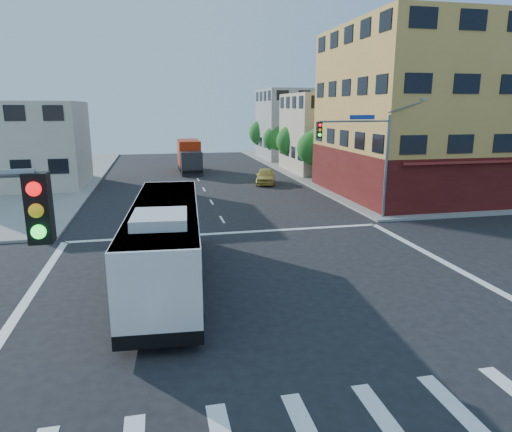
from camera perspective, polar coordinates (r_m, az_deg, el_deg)
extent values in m
plane|color=black|center=(19.06, 1.35, -9.65)|extent=(120.00, 120.00, 0.00)
cube|color=gray|center=(65.54, 24.66, 5.75)|extent=(50.00, 50.00, 0.15)
cube|color=gold|center=(42.97, 22.45, 11.83)|extent=(18.00, 15.00, 14.00)
cube|color=#571714|center=(43.31, 21.86, 5.23)|extent=(18.09, 15.08, 4.00)
cube|color=maroon|center=(37.51, 28.09, 5.95)|extent=(16.00, 1.60, 0.51)
cube|color=#C1AC93|center=(55.32, 10.40, 10.15)|extent=(12.00, 10.00, 9.00)
cube|color=#A1A19B|center=(68.43, 5.87, 11.31)|extent=(12.00, 10.00, 10.00)
cube|color=beige|center=(48.88, -27.74, 7.85)|extent=(12.00, 10.00, 8.00)
cylinder|color=slate|center=(31.84, 15.94, 5.76)|extent=(0.18, 0.18, 7.00)
cylinder|color=slate|center=(30.28, 12.28, 11.49)|extent=(5.01, 0.62, 0.12)
cube|color=black|center=(29.12, 7.88, 10.62)|extent=(0.32, 0.30, 1.00)
sphere|color=#FF0C0C|center=(28.95, 8.01, 11.19)|extent=(0.20, 0.20, 0.20)
sphere|color=yellow|center=(28.96, 7.99, 10.60)|extent=(0.20, 0.20, 0.20)
sphere|color=#19FF33|center=(28.98, 7.97, 10.01)|extent=(0.20, 0.20, 0.20)
cube|color=navy|center=(30.52, 13.14, 11.94)|extent=(1.80, 0.22, 0.28)
cube|color=gray|center=(33.07, 20.18, 13.56)|extent=(0.50, 0.22, 0.14)
cube|color=black|center=(7.07, -25.48, 0.90)|extent=(0.32, 0.30, 1.00)
sphere|color=#FF0C0C|center=(6.85, -26.04, 3.05)|extent=(0.20, 0.20, 0.20)
sphere|color=yellow|center=(6.90, -25.78, 0.61)|extent=(0.20, 0.20, 0.20)
sphere|color=#19FF33|center=(6.97, -25.54, -1.80)|extent=(0.20, 0.20, 0.20)
cylinder|color=#382614|center=(48.22, 7.21, 5.58)|extent=(0.28, 0.28, 1.92)
sphere|color=#1D611B|center=(47.95, 7.30, 8.43)|extent=(3.60, 3.60, 3.60)
sphere|color=#1D611B|center=(47.74, 7.91, 9.47)|extent=(2.52, 2.52, 2.52)
cylinder|color=#382614|center=(55.76, 4.48, 6.74)|extent=(0.28, 0.28, 1.99)
sphere|color=#1D611B|center=(55.52, 4.53, 9.32)|extent=(3.80, 3.80, 3.80)
sphere|color=#1D611B|center=(55.29, 5.04, 10.28)|extent=(2.66, 2.66, 2.66)
cylinder|color=#382614|center=(63.42, 2.40, 7.53)|extent=(0.28, 0.28, 1.89)
sphere|color=#1D611B|center=(63.22, 2.42, 9.61)|extent=(3.40, 3.40, 3.40)
sphere|color=#1D611B|center=(62.99, 2.85, 10.36)|extent=(2.38, 2.38, 2.38)
cylinder|color=#382614|center=(71.15, 0.76, 8.24)|extent=(0.28, 0.28, 2.03)
sphere|color=#1D611B|center=(70.96, 0.76, 10.34)|extent=(4.00, 4.00, 4.00)
sphere|color=#1D611B|center=(70.71, 1.14, 11.14)|extent=(2.80, 2.80, 2.80)
cube|color=black|center=(20.46, -11.02, -6.48)|extent=(3.60, 13.03, 0.48)
cube|color=silver|center=(20.06, -11.18, -2.95)|extent=(3.59, 13.00, 3.05)
cube|color=black|center=(20.01, -11.21, -2.44)|extent=(3.62, 12.62, 1.34)
cube|color=black|center=(26.20, -10.59, 1.11)|extent=(2.51, 0.23, 1.45)
cube|color=#E5590C|center=(26.03, -10.69, 3.43)|extent=(2.05, 0.19, 0.30)
cube|color=silver|center=(19.70, -11.38, 1.13)|extent=(3.52, 12.74, 0.13)
cube|color=silver|center=(16.52, -11.94, -0.35)|extent=(2.06, 2.48, 0.39)
cube|color=#147A4F|center=(19.90, -15.13, -5.64)|extent=(0.42, 5.88, 0.30)
cube|color=#147A4F|center=(19.75, -7.14, -5.41)|extent=(0.42, 5.88, 0.30)
cylinder|color=black|center=(24.47, -13.62, -3.37)|extent=(0.40, 1.13, 1.11)
cylinder|color=#99999E|center=(24.48, -13.97, -3.38)|extent=(0.08, 0.56, 0.56)
cylinder|color=black|center=(24.35, -7.61, -3.18)|extent=(0.40, 1.13, 1.11)
cylinder|color=#99999E|center=(24.35, -7.26, -3.17)|extent=(0.08, 0.56, 0.56)
cylinder|color=black|center=(16.80, -16.04, -11.43)|extent=(0.40, 1.13, 1.11)
cylinder|color=#99999E|center=(16.82, -16.56, -11.43)|extent=(0.08, 0.56, 0.56)
cylinder|color=black|center=(16.63, -7.11, -11.24)|extent=(0.40, 1.13, 1.11)
cylinder|color=#99999E|center=(16.64, -6.59, -11.22)|extent=(0.08, 0.56, 0.56)
cube|color=#25252A|center=(51.83, -8.07, 6.50)|extent=(2.34, 2.24, 2.65)
cube|color=black|center=(50.83, -8.00, 6.83)|extent=(2.14, 0.08, 1.02)
cube|color=#AB2408|center=(55.58, -8.41, 7.80)|extent=(2.45, 5.70, 3.05)
cube|color=black|center=(54.55, -8.26, 6.03)|extent=(2.24, 8.15, 0.31)
cylinder|color=black|center=(52.07, -9.23, 5.59)|extent=(0.29, 1.02, 1.02)
cylinder|color=black|center=(52.22, -6.88, 5.69)|extent=(0.29, 1.02, 1.02)
cylinder|color=black|center=(54.99, -9.41, 5.99)|extent=(0.29, 1.02, 1.02)
cylinder|color=black|center=(55.14, -7.18, 6.09)|extent=(0.29, 1.02, 1.02)
cylinder|color=black|center=(57.52, -9.55, 6.31)|extent=(0.29, 1.02, 1.02)
cylinder|color=black|center=(57.66, -7.42, 6.40)|extent=(0.29, 1.02, 1.02)
imported|color=gold|center=(45.73, 1.19, 5.02)|extent=(2.95, 4.84, 1.54)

